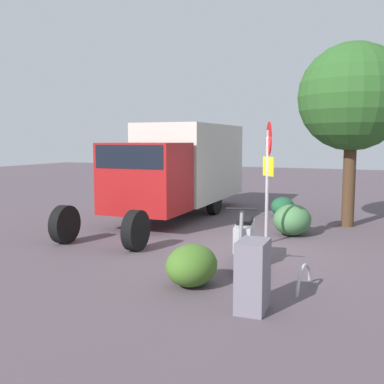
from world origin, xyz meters
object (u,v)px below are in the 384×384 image
Objects in this scene: street_tree at (352,98)px; bike_rack_hoop at (304,289)px; stop_sign at (268,163)px; motorcycle at (244,238)px; box_truck_near at (181,165)px; utility_cabinet at (253,276)px.

bike_rack_hoop is at bearing -1.28° from street_tree.
stop_sign is 0.56× the size of street_tree.
motorcycle reaches higher than bike_rack_hoop.
stop_sign is at bearing 49.45° from box_truck_near.
utility_cabinet is 1.42m from bike_rack_hoop.
utility_cabinet is at bearing -22.18° from bike_rack_hoop.
street_tree reaches higher than utility_cabinet.
bike_rack_hoop is at bearing 157.82° from utility_cabinet.
box_truck_near is at bearing -128.33° from stop_sign.
street_tree is 4.97× the size of utility_cabinet.
bike_rack_hoop is (5.78, 4.98, -1.62)m from box_truck_near.
stop_sign is at bearing -167.93° from utility_cabinet.
motorcycle is 1.76× the size of utility_cabinet.
stop_sign is at bearing -26.69° from street_tree.
motorcycle reaches higher than utility_cabinet.
utility_cabinet reaches higher than bike_rack_hoop.
street_tree is 7.86m from utility_cabinet.
box_truck_near is 6.05m from motorcycle.
box_truck_near is 3.01× the size of stop_sign.
box_truck_near is 1.68× the size of street_tree.
utility_cabinet is at bearing 8.37° from motorcycle.
stop_sign is 2.78× the size of utility_cabinet.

